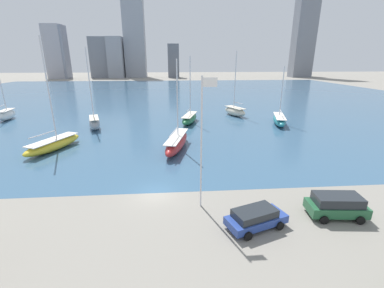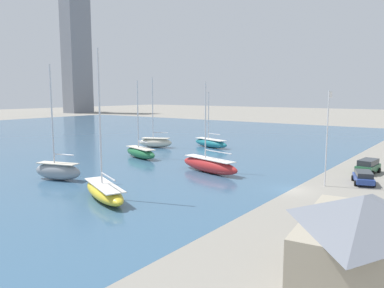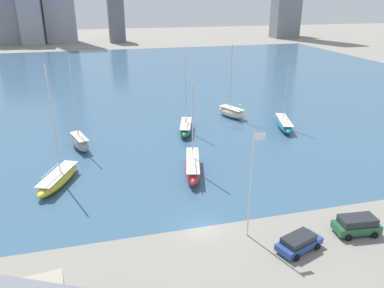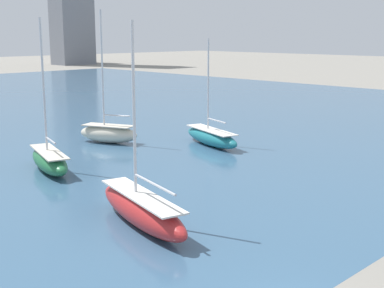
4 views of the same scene
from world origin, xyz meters
name	(u,v)px [view 2 (image 2 of 4)]	position (x,y,z in m)	size (l,w,h in m)	color
ground_plane	(290,190)	(0.00, 0.00, 0.00)	(500.00, 500.00, 0.00)	gray
boat_shed	(362,239)	(-17.38, -11.13, 2.53)	(10.25, 7.30, 5.07)	#9E937F
flag_pole	(327,135)	(4.16, -2.52, 6.03)	(1.24, 0.14, 11.08)	silver
sailboat_green	(140,152)	(5.23, 28.38, 0.97)	(4.57, 8.94, 12.86)	#236B3D
sailboat_red	(209,165)	(2.35, 12.56, 1.07)	(4.52, 10.73, 12.32)	#B72828
sailboat_teal	(211,143)	(22.90, 26.05, 0.92)	(4.81, 9.74, 11.05)	#1E757F
sailboat_yellow	(104,191)	(-15.03, 13.63, 0.92)	(5.93, 9.64, 15.13)	yellow
sailboat_gray	(58,170)	(-12.57, 25.22, 1.21)	(3.76, 6.78, 14.24)	gray
sailboat_cream	(156,142)	(16.05, 34.77, 1.08)	(4.93, 7.16, 14.00)	beige
parked_wagon_blue	(363,177)	(7.91, -5.87, 0.84)	(5.02, 3.39, 1.55)	#284293
parked_suv_green	(368,166)	(14.90, -4.94, 1.02)	(4.67, 2.71, 1.89)	#235B38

